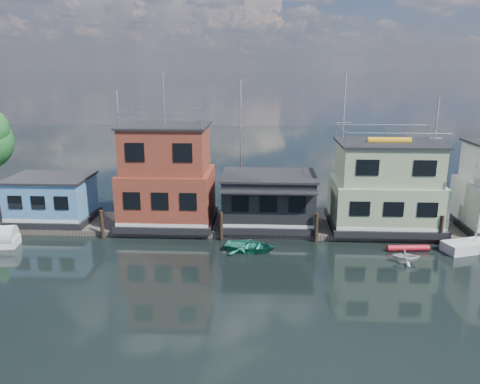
# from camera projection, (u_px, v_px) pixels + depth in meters

# --- Properties ---
(ground) EXTENTS (160.00, 160.00, 0.00)m
(ground) POSITION_uv_depth(u_px,v_px,m) (278.00, 301.00, 25.85)
(ground) COLOR black
(ground) RESTS_ON ground
(dock) EXTENTS (48.00, 5.00, 0.40)m
(dock) POSITION_uv_depth(u_px,v_px,m) (274.00, 226.00, 37.38)
(dock) COLOR #595147
(dock) RESTS_ON ground
(houseboat_blue) EXTENTS (6.40, 4.90, 3.66)m
(houseboat_blue) POSITION_uv_depth(u_px,v_px,m) (52.00, 199.00, 37.78)
(houseboat_blue) COLOR black
(houseboat_blue) RESTS_ON dock
(houseboat_red) EXTENTS (7.40, 5.90, 11.86)m
(houseboat_red) POSITION_uv_depth(u_px,v_px,m) (167.00, 177.00, 36.80)
(houseboat_red) COLOR black
(houseboat_red) RESTS_ON dock
(houseboat_dark) EXTENTS (7.40, 6.10, 4.06)m
(houseboat_dark) POSITION_uv_depth(u_px,v_px,m) (268.00, 200.00, 36.81)
(houseboat_dark) COLOR black
(houseboat_dark) RESTS_ON dock
(houseboat_green) EXTENTS (8.40, 5.90, 7.03)m
(houseboat_green) POSITION_uv_depth(u_px,v_px,m) (385.00, 187.00, 36.07)
(houseboat_green) COLOR black
(houseboat_green) RESTS_ON dock
(pilings) EXTENTS (42.28, 0.28, 2.20)m
(pilings) POSITION_uv_depth(u_px,v_px,m) (271.00, 227.00, 34.46)
(pilings) COLOR #2D2116
(pilings) RESTS_ON ground
(background_masts) EXTENTS (36.40, 0.16, 12.00)m
(background_masts) POSITION_uv_depth(u_px,v_px,m) (328.00, 148.00, 41.53)
(background_masts) COLOR silver
(background_masts) RESTS_ON ground
(day_sailer) EXTENTS (4.84, 2.93, 7.25)m
(day_sailer) POSITION_uv_depth(u_px,v_px,m) (475.00, 245.00, 32.87)
(day_sailer) COLOR silver
(day_sailer) RESTS_ON ground
(dinghy_white) EXTENTS (1.99, 1.77, 0.96)m
(dinghy_white) POSITION_uv_depth(u_px,v_px,m) (406.00, 256.00, 30.83)
(dinghy_white) COLOR silver
(dinghy_white) RESTS_ON ground
(dinghy_teal) EXTENTS (3.92, 3.08, 0.74)m
(dinghy_teal) POSITION_uv_depth(u_px,v_px,m) (250.00, 246.00, 32.75)
(dinghy_teal) COLOR #227F66
(dinghy_teal) RESTS_ON ground
(red_kayak) EXTENTS (2.97, 0.66, 0.43)m
(red_kayak) POSITION_uv_depth(u_px,v_px,m) (408.00, 248.00, 32.83)
(red_kayak) COLOR red
(red_kayak) RESTS_ON ground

